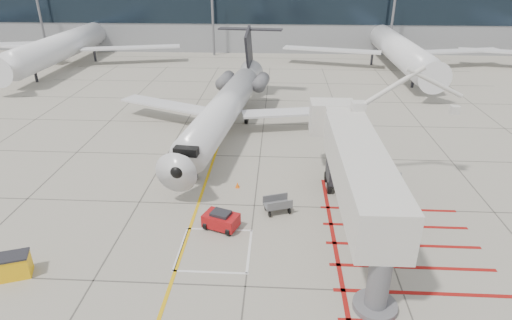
# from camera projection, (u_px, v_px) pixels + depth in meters

# --- Properties ---
(ground_plane) EXTENTS (260.00, 260.00, 0.00)m
(ground_plane) POSITION_uv_depth(u_px,v_px,m) (250.00, 240.00, 25.60)
(ground_plane) COLOR #9C9787
(ground_plane) RESTS_ON ground
(regional_jet) EXTENTS (28.08, 33.72, 8.14)m
(regional_jet) POSITION_uv_depth(u_px,v_px,m) (218.00, 100.00, 37.49)
(regional_jet) COLOR silver
(regional_jet) RESTS_ON ground_plane
(jet_bridge) EXTENTS (8.93, 18.50, 7.36)m
(jet_bridge) POSITION_uv_depth(u_px,v_px,m) (360.00, 180.00, 24.76)
(jet_bridge) COLOR silver
(jet_bridge) RESTS_ON ground_plane
(pushback_tug) EXTENTS (2.44, 1.98, 1.23)m
(pushback_tug) POSITION_uv_depth(u_px,v_px,m) (221.00, 220.00, 26.53)
(pushback_tug) COLOR #AD1013
(pushback_tug) RESTS_ON ground_plane
(spill_bin) EXTENTS (1.79, 1.49, 1.33)m
(spill_bin) POSITION_uv_depth(u_px,v_px,m) (14.00, 266.00, 22.47)
(spill_bin) COLOR #FEB90E
(spill_bin) RESTS_ON ground_plane
(baggage_cart) EXTENTS (2.00, 1.61, 1.10)m
(baggage_cart) POSITION_uv_depth(u_px,v_px,m) (278.00, 205.00, 28.26)
(baggage_cart) COLOR #57585C
(baggage_cart) RESTS_ON ground_plane
(ground_power_unit) EXTENTS (2.59, 1.92, 1.83)m
(ground_power_unit) POSITION_uv_depth(u_px,v_px,m) (382.00, 186.00, 29.79)
(ground_power_unit) COLOR beige
(ground_power_unit) RESTS_ON ground_plane
(cone_nose) EXTENTS (0.37, 0.37, 0.51)m
(cone_nose) POSITION_uv_depth(u_px,v_px,m) (178.00, 178.00, 32.31)
(cone_nose) COLOR orange
(cone_nose) RESTS_ON ground_plane
(cone_side) EXTENTS (0.31, 0.31, 0.43)m
(cone_side) POSITION_uv_depth(u_px,v_px,m) (237.00, 185.00, 31.42)
(cone_side) COLOR #FF660D
(cone_side) RESTS_ON ground_plane
(terminal_building) EXTENTS (180.00, 28.00, 14.00)m
(terminal_building) POSITION_uv_depth(u_px,v_px,m) (324.00, 5.00, 85.33)
(terminal_building) COLOR gray
(terminal_building) RESTS_ON ground_plane
(terminal_glass_band) EXTENTS (180.00, 0.10, 6.00)m
(terminal_glass_band) POSITION_uv_depth(u_px,v_px,m) (331.00, 6.00, 72.21)
(terminal_glass_band) COLOR black
(terminal_glass_band) RESTS_ON ground_plane
(bg_aircraft_b) EXTENTS (34.06, 37.85, 11.35)m
(bg_aircraft_b) POSITION_uv_depth(u_px,v_px,m) (67.00, 27.00, 66.30)
(bg_aircraft_b) COLOR silver
(bg_aircraft_b) RESTS_ON ground_plane
(bg_aircraft_c) EXTENTS (33.84, 37.59, 11.28)m
(bg_aircraft_c) POSITION_uv_depth(u_px,v_px,m) (397.00, 30.00, 63.79)
(bg_aircraft_c) COLOR silver
(bg_aircraft_c) RESTS_ON ground_plane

